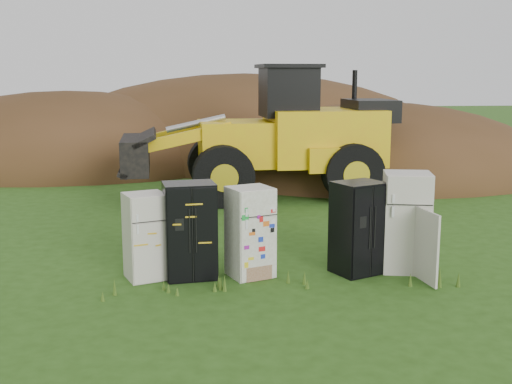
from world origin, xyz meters
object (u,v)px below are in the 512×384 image
fridge_black_side (190,230)px  fridge_sticker (250,232)px  fridge_black_right (358,228)px  fridge_open_door (406,222)px  fridge_leftmost (146,236)px  wheel_loader (255,132)px

fridge_black_side → fridge_sticker: bearing=-9.6°
fridge_sticker → fridge_black_right: fridge_black_right is taller
fridge_open_door → fridge_black_right: bearing=-164.6°
fridge_sticker → fridge_black_right: bearing=-21.3°
fridge_open_door → fridge_sticker: bearing=-167.0°
fridge_black_right → fridge_black_side: bearing=154.8°
fridge_leftmost → fridge_sticker: (1.88, -0.06, 0.04)m
fridge_black_right → fridge_open_door: 0.93m
fridge_sticker → fridge_black_right: (2.00, -0.00, 0.03)m
fridge_leftmost → wheel_loader: size_ratio=0.19×
fridge_leftmost → fridge_open_door: (4.81, -0.01, 0.15)m
fridge_leftmost → fridge_black_right: bearing=-21.0°
fridge_sticker → wheel_loader: size_ratio=0.20×
fridge_black_side → fridge_leftmost: bearing=170.9°
fridge_open_door → fridge_leftmost: bearing=-168.1°
fridge_black_side → fridge_open_door: 4.02m
fridge_leftmost → wheel_loader: (2.75, 7.55, 1.18)m
fridge_black_side → fridge_sticker: size_ratio=1.06×
fridge_leftmost → wheel_loader: 8.12m
fridge_leftmost → fridge_sticker: fridge_sticker is taller
wheel_loader → fridge_open_door: bearing=-77.7°
fridge_black_right → fridge_open_door: (0.93, 0.06, 0.07)m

